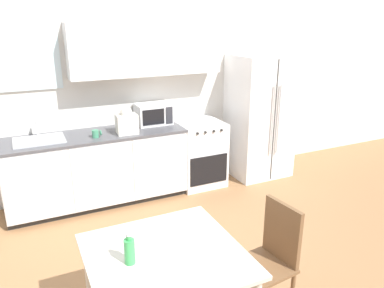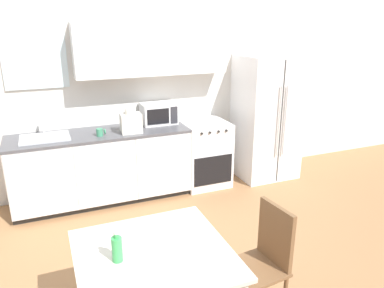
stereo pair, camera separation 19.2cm
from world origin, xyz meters
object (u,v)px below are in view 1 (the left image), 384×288
oven_range (199,153)px  refrigerator (259,116)px  coffee_mug (96,134)px  dining_table (165,267)px  dining_chair_side (273,252)px  microwave (153,114)px  drink_bottle (130,251)px

oven_range → refrigerator: refrigerator is taller
oven_range → coffee_mug: (-1.42, -0.14, 0.51)m
oven_range → dining_table: bearing=-120.6°
oven_range → dining_chair_side: size_ratio=0.97×
refrigerator → dining_table: size_ratio=1.75×
microwave → drink_bottle: microwave is taller
dining_chair_side → drink_bottle: (-1.12, 0.01, 0.33)m
oven_range → coffee_mug: coffee_mug is taller
microwave → coffee_mug: bearing=-161.6°
dining_table → coffee_mug: bearing=89.3°
refrigerator → dining_chair_side: refrigerator is taller
dining_table → drink_bottle: drink_bottle is taller
oven_range → refrigerator: bearing=-2.2°
coffee_mug → oven_range: bearing=5.7°
microwave → dining_table: size_ratio=0.45×
coffee_mug → dining_chair_side: size_ratio=0.12×
microwave → dining_table: (-0.84, -2.57, -0.38)m
dining_table → drink_bottle: 0.31m
dining_table → microwave: bearing=71.9°
drink_bottle → dining_chair_side: bearing=-0.7°
coffee_mug → dining_table: (-0.03, -2.30, -0.29)m
dining_table → dining_chair_side: 0.89m
microwave → dining_table: 2.73m
coffee_mug → drink_bottle: bearing=-96.5°
refrigerator → coffee_mug: size_ratio=16.20×
coffee_mug → dining_table: bearing=-90.7°
refrigerator → coffee_mug: refrigerator is taller
coffee_mug → dining_table: 2.32m
refrigerator → dining_table: refrigerator is taller
microwave → dining_chair_side: 2.64m
refrigerator → coffee_mug: 2.39m
dining_table → drink_bottle: bearing=179.7°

